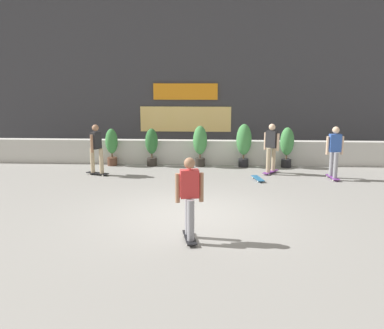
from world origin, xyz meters
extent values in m
plane|color=gray|center=(0.00, 0.00, 0.00)|extent=(48.00, 48.00, 0.00)
cube|color=beige|center=(0.00, 6.00, 0.45)|extent=(18.00, 0.40, 0.90)
cube|color=#38383D|center=(0.00, 10.00, 3.25)|extent=(20.00, 2.00, 6.50)
cube|color=orange|center=(-0.68, 8.96, 2.60)|extent=(2.80, 0.08, 0.70)
cube|color=#F2CC72|center=(-0.68, 8.97, 1.40)|extent=(4.00, 0.06, 1.10)
cylinder|color=brown|center=(-3.18, 5.55, 0.15)|extent=(0.36, 0.36, 0.30)
cylinder|color=brown|center=(-3.18, 5.55, 0.38)|extent=(0.06, 0.06, 0.15)
ellipsoid|color=#387F3D|center=(-3.18, 5.55, 0.91)|extent=(0.45, 0.45, 0.92)
cylinder|color=#2D2823|center=(-1.70, 5.55, 0.15)|extent=(0.36, 0.36, 0.30)
cylinder|color=brown|center=(-1.70, 5.55, 0.38)|extent=(0.06, 0.06, 0.15)
ellipsoid|color=#2D6B33|center=(-1.70, 5.55, 0.92)|extent=(0.46, 0.46, 0.93)
cylinder|color=#2D2823|center=(0.08, 5.55, 0.15)|extent=(0.36, 0.36, 0.30)
cylinder|color=brown|center=(0.08, 5.55, 0.38)|extent=(0.06, 0.06, 0.15)
ellipsoid|color=#428C47|center=(0.08, 5.55, 0.97)|extent=(0.51, 0.51, 1.04)
cylinder|color=black|center=(1.66, 5.55, 0.15)|extent=(0.36, 0.36, 0.30)
cylinder|color=brown|center=(1.66, 5.55, 0.38)|extent=(0.06, 0.06, 0.15)
ellipsoid|color=#428C47|center=(1.66, 5.55, 1.01)|extent=(0.55, 0.55, 1.12)
cylinder|color=black|center=(3.21, 5.55, 0.15)|extent=(0.36, 0.36, 0.30)
cylinder|color=brown|center=(3.21, 5.55, 0.38)|extent=(0.06, 0.06, 0.15)
ellipsoid|color=#428C47|center=(3.21, 5.55, 0.95)|extent=(0.49, 0.49, 1.01)
cube|color=#72338C|center=(2.51, 4.48, 0.07)|extent=(0.63, 0.76, 0.02)
cylinder|color=silver|center=(2.60, 4.74, 0.03)|extent=(0.06, 0.06, 0.06)
cylinder|color=silver|center=(2.73, 4.65, 0.03)|extent=(0.06, 0.06, 0.06)
cylinder|color=silver|center=(2.30, 4.32, 0.03)|extent=(0.06, 0.06, 0.06)
cylinder|color=silver|center=(2.43, 4.23, 0.03)|extent=(0.06, 0.06, 0.06)
cylinder|color=tan|center=(2.62, 4.63, 0.49)|extent=(0.14, 0.14, 0.82)
cylinder|color=tan|center=(2.41, 4.34, 0.49)|extent=(0.14, 0.14, 0.82)
cube|color=#262628|center=(2.51, 4.48, 1.18)|extent=(0.41, 0.37, 0.56)
sphere|color=beige|center=(2.51, 4.48, 1.59)|extent=(0.22, 0.22, 0.22)
cylinder|color=beige|center=(2.32, 4.62, 1.10)|extent=(0.09, 0.09, 0.58)
cylinder|color=beige|center=(2.70, 4.35, 1.10)|extent=(0.09, 0.09, 0.58)
cube|color=#72338C|center=(4.41, 3.78, 0.07)|extent=(0.27, 0.82, 0.02)
cylinder|color=silver|center=(4.52, 3.53, 0.03)|extent=(0.04, 0.06, 0.06)
cylinder|color=silver|center=(4.36, 3.51, 0.03)|extent=(0.04, 0.06, 0.06)
cylinder|color=silver|center=(4.47, 4.05, 0.03)|extent=(0.04, 0.06, 0.06)
cylinder|color=silver|center=(4.31, 4.03, 0.03)|extent=(0.04, 0.06, 0.06)
cylinder|color=gray|center=(4.43, 3.60, 0.49)|extent=(0.14, 0.14, 0.82)
cylinder|color=gray|center=(4.39, 3.96, 0.49)|extent=(0.14, 0.14, 0.82)
cube|color=#3359B2|center=(4.41, 3.78, 1.18)|extent=(0.38, 0.23, 0.56)
sphere|color=beige|center=(4.41, 3.78, 1.59)|extent=(0.22, 0.22, 0.22)
cylinder|color=beige|center=(4.65, 3.80, 1.10)|extent=(0.09, 0.09, 0.58)
cylinder|color=beige|center=(4.18, 3.76, 1.10)|extent=(0.09, 0.09, 0.58)
cube|color=black|center=(0.12, -1.70, 0.07)|extent=(0.35, 0.82, 0.02)
cylinder|color=silver|center=(0.25, -1.94, 0.03)|extent=(0.04, 0.06, 0.06)
cylinder|color=silver|center=(0.09, -1.97, 0.03)|extent=(0.04, 0.06, 0.06)
cylinder|color=silver|center=(0.15, -1.43, 0.03)|extent=(0.04, 0.06, 0.06)
cylinder|color=silver|center=(-0.01, -1.46, 0.03)|extent=(0.04, 0.06, 0.06)
cylinder|color=gray|center=(0.16, -1.87, 0.49)|extent=(0.14, 0.14, 0.82)
cylinder|color=gray|center=(0.09, -1.52, 0.49)|extent=(0.14, 0.14, 0.82)
cube|color=red|center=(0.12, -1.70, 1.18)|extent=(0.39, 0.26, 0.56)
sphere|color=#9E7051|center=(0.12, -1.70, 1.59)|extent=(0.22, 0.22, 0.22)
cylinder|color=#9E7051|center=(0.35, -1.65, 1.10)|extent=(0.09, 0.09, 0.58)
cylinder|color=#9E7051|center=(-0.11, -1.74, 1.10)|extent=(0.09, 0.09, 0.58)
cube|color=black|center=(-3.30, 3.95, 0.07)|extent=(0.82, 0.46, 0.02)
cylinder|color=silver|center=(-3.58, 3.96, 0.03)|extent=(0.06, 0.05, 0.06)
cylinder|color=silver|center=(-3.52, 4.11, 0.03)|extent=(0.06, 0.05, 0.06)
cylinder|color=silver|center=(-3.09, 3.78, 0.03)|extent=(0.06, 0.05, 0.06)
cylinder|color=silver|center=(-3.03, 3.93, 0.03)|extent=(0.06, 0.05, 0.06)
cylinder|color=tan|center=(-3.47, 4.01, 0.49)|extent=(0.14, 0.14, 0.82)
cylinder|color=tan|center=(-3.13, 3.89, 0.49)|extent=(0.14, 0.14, 0.82)
cube|color=#262628|center=(-3.30, 3.95, 1.18)|extent=(0.31, 0.41, 0.56)
sphere|color=#9E7051|center=(-3.30, 3.95, 1.59)|extent=(0.22, 0.22, 0.22)
cylinder|color=#9E7051|center=(-3.39, 3.73, 1.10)|extent=(0.09, 0.09, 0.58)
cylinder|color=#9E7051|center=(-3.22, 4.17, 1.10)|extent=(0.09, 0.09, 0.58)
cube|color=#266699|center=(1.99, 3.50, 0.07)|extent=(0.37, 0.82, 0.02)
cylinder|color=silver|center=(1.86, 3.73, 0.03)|extent=(0.04, 0.06, 0.06)
cylinder|color=silver|center=(2.01, 3.77, 0.03)|extent=(0.04, 0.06, 0.06)
cylinder|color=silver|center=(1.97, 3.22, 0.03)|extent=(0.04, 0.06, 0.06)
cylinder|color=silver|center=(2.12, 3.26, 0.03)|extent=(0.04, 0.06, 0.06)
camera|label=1|loc=(0.60, -9.73, 3.22)|focal=39.76mm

